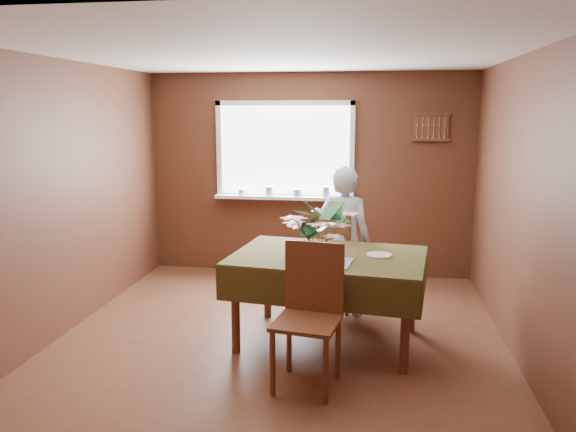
# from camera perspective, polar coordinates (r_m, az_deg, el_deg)

# --- Properties ---
(floor) EXTENTS (4.50, 4.50, 0.00)m
(floor) POSITION_cam_1_polar(r_m,az_deg,el_deg) (5.14, -0.96, -12.74)
(floor) COLOR #58301E
(floor) RESTS_ON ground
(ceiling) EXTENTS (4.50, 4.50, 0.00)m
(ceiling) POSITION_cam_1_polar(r_m,az_deg,el_deg) (4.74, -1.05, 16.24)
(ceiling) COLOR white
(ceiling) RESTS_ON wall_back
(wall_back) EXTENTS (4.00, 0.00, 4.00)m
(wall_back) POSITION_cam_1_polar(r_m,az_deg,el_deg) (6.99, 2.13, 4.17)
(wall_back) COLOR brown
(wall_back) RESTS_ON floor
(wall_front) EXTENTS (4.00, 0.00, 4.00)m
(wall_front) POSITION_cam_1_polar(r_m,az_deg,el_deg) (2.65, -9.32, -6.86)
(wall_front) COLOR brown
(wall_front) RESTS_ON floor
(wall_left) EXTENTS (0.00, 4.50, 4.50)m
(wall_left) POSITION_cam_1_polar(r_m,az_deg,el_deg) (5.48, -22.09, 1.59)
(wall_left) COLOR brown
(wall_left) RESTS_ON floor
(wall_right) EXTENTS (0.00, 4.50, 4.50)m
(wall_right) POSITION_cam_1_polar(r_m,az_deg,el_deg) (4.86, 22.91, 0.47)
(wall_right) COLOR brown
(wall_right) RESTS_ON floor
(window_assembly) EXTENTS (1.72, 0.20, 1.22)m
(window_assembly) POSITION_cam_1_polar(r_m,az_deg,el_deg) (6.96, -0.33, 5.08)
(window_assembly) COLOR white
(window_assembly) RESTS_ON wall_back
(spoon_rack) EXTENTS (0.44, 0.05, 0.33)m
(spoon_rack) POSITION_cam_1_polar(r_m,az_deg,el_deg) (6.90, 14.33, 8.76)
(spoon_rack) COLOR brown
(spoon_rack) RESTS_ON wall_back
(dining_table) EXTENTS (1.78, 1.32, 0.81)m
(dining_table) POSITION_cam_1_polar(r_m,az_deg,el_deg) (4.94, 4.13, -5.03)
(dining_table) COLOR brown
(dining_table) RESTS_ON floor
(chair_far) EXTENTS (0.59, 0.59, 1.04)m
(chair_far) POSITION_cam_1_polar(r_m,az_deg,el_deg) (5.80, 4.87, -4.15)
(chair_far) COLOR brown
(chair_far) RESTS_ON floor
(chair_near) EXTENTS (0.53, 0.53, 1.07)m
(chair_near) POSITION_cam_1_polar(r_m,az_deg,el_deg) (4.25, 2.24, -9.49)
(chair_near) COLOR brown
(chair_near) RESTS_ON floor
(seated_woman) EXTENTS (0.63, 0.49, 1.51)m
(seated_woman) POSITION_cam_1_polar(r_m,az_deg,el_deg) (5.66, 5.71, -2.51)
(seated_woman) COLOR white
(seated_woman) RESTS_ON floor
(flower_bouquet) EXTENTS (0.53, 0.53, 0.46)m
(flower_bouquet) POSITION_cam_1_polar(r_m,az_deg,el_deg) (4.66, 3.05, -0.97)
(flower_bouquet) COLOR white
(flower_bouquet) RESTS_ON dining_table
(side_plate) EXTENTS (0.23, 0.23, 0.01)m
(side_plate) POSITION_cam_1_polar(r_m,az_deg,el_deg) (4.93, 9.23, -3.94)
(side_plate) COLOR white
(side_plate) RESTS_ON dining_table
(table_knife) EXTENTS (0.04, 0.20, 0.00)m
(table_knife) POSITION_cam_1_polar(r_m,az_deg,el_deg) (4.62, 5.51, -4.79)
(table_knife) COLOR silver
(table_knife) RESTS_ON dining_table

